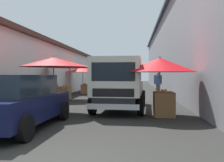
{
  "coord_description": "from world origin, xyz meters",
  "views": [
    {
      "loc": [
        -3.45,
        -1.53,
        1.45
      ],
      "look_at": [
        7.42,
        -0.48,
        1.18
      ],
      "focal_mm": 39.95,
      "sensor_mm": 36.0,
      "label": 1
    }
  ],
  "objects_px": {
    "vendor_in_shade": "(125,80)",
    "vendor_by_crates": "(158,82)",
    "fruit_stall_near_left": "(160,71)",
    "fruit_stall_mid_lane": "(83,72)",
    "delivery_truck": "(118,85)",
    "parked_scooter": "(50,94)",
    "fruit_stall_far_left": "(69,68)",
    "fruit_stall_near_right": "(54,69)",
    "plastic_stool": "(44,98)",
    "hatchback_car": "(17,101)"
  },
  "relations": [
    {
      "from": "delivery_truck",
      "to": "hatchback_car",
      "type": "bearing_deg",
      "value": 141.76
    },
    {
      "from": "parked_scooter",
      "to": "plastic_stool",
      "type": "distance_m",
      "value": 0.68
    },
    {
      "from": "fruit_stall_near_left",
      "to": "vendor_by_crates",
      "type": "bearing_deg",
      "value": -4.44
    },
    {
      "from": "fruit_stall_mid_lane",
      "to": "parked_scooter",
      "type": "bearing_deg",
      "value": 176.84
    },
    {
      "from": "fruit_stall_near_left",
      "to": "delivery_truck",
      "type": "distance_m",
      "value": 1.81
    },
    {
      "from": "fruit_stall_near_right",
      "to": "vendor_by_crates",
      "type": "xyz_separation_m",
      "value": [
        8.32,
        -4.58,
        -0.71
      ]
    },
    {
      "from": "vendor_in_shade",
      "to": "vendor_by_crates",
      "type": "bearing_deg",
      "value": -148.25
    },
    {
      "from": "delivery_truck",
      "to": "parked_scooter",
      "type": "distance_m",
      "value": 4.78
    },
    {
      "from": "vendor_in_shade",
      "to": "parked_scooter",
      "type": "distance_m",
      "value": 9.5
    },
    {
      "from": "delivery_truck",
      "to": "vendor_by_crates",
      "type": "height_order",
      "value": "delivery_truck"
    },
    {
      "from": "fruit_stall_far_left",
      "to": "fruit_stall_near_right",
      "type": "bearing_deg",
      "value": -171.13
    },
    {
      "from": "fruit_stall_near_left",
      "to": "vendor_by_crates",
      "type": "distance_m",
      "value": 8.6
    },
    {
      "from": "vendor_in_shade",
      "to": "plastic_stool",
      "type": "distance_m",
      "value": 10.13
    },
    {
      "from": "fruit_stall_near_left",
      "to": "delivery_truck",
      "type": "bearing_deg",
      "value": 62.14
    },
    {
      "from": "fruit_stall_near_left",
      "to": "fruit_stall_mid_lane",
      "type": "distance_m",
      "value": 11.42
    },
    {
      "from": "fruit_stall_near_right",
      "to": "fruit_stall_far_left",
      "type": "distance_m",
      "value": 5.15
    },
    {
      "from": "fruit_stall_far_left",
      "to": "vendor_by_crates",
      "type": "distance_m",
      "value": 6.34
    },
    {
      "from": "fruit_stall_near_right",
      "to": "fruit_stall_near_left",
      "type": "distance_m",
      "value": 3.92
    },
    {
      "from": "delivery_truck",
      "to": "vendor_in_shade",
      "type": "height_order",
      "value": "delivery_truck"
    },
    {
      "from": "delivery_truck",
      "to": "plastic_stool",
      "type": "bearing_deg",
      "value": 60.05
    },
    {
      "from": "fruit_stall_far_left",
      "to": "parked_scooter",
      "type": "xyz_separation_m",
      "value": [
        -1.65,
        0.6,
        -1.42
      ]
    },
    {
      "from": "fruit_stall_near_left",
      "to": "plastic_stool",
      "type": "xyz_separation_m",
      "value": [
        3.0,
        5.33,
        -1.28
      ]
    },
    {
      "from": "parked_scooter",
      "to": "plastic_stool",
      "type": "xyz_separation_m",
      "value": [
        -0.67,
        0.03,
        -0.12
      ]
    },
    {
      "from": "fruit_stall_mid_lane",
      "to": "delivery_truck",
      "type": "xyz_separation_m",
      "value": [
        -9.49,
        -3.42,
        -0.64
      ]
    },
    {
      "from": "fruit_stall_near_left",
      "to": "fruit_stall_mid_lane",
      "type": "relative_size",
      "value": 0.91
    },
    {
      "from": "delivery_truck",
      "to": "plastic_stool",
      "type": "relative_size",
      "value": 11.51
    },
    {
      "from": "fruit_stall_mid_lane",
      "to": "vendor_in_shade",
      "type": "height_order",
      "value": "fruit_stall_mid_lane"
    },
    {
      "from": "fruit_stall_near_right",
      "to": "plastic_stool",
      "type": "relative_size",
      "value": 5.73
    },
    {
      "from": "parked_scooter",
      "to": "fruit_stall_near_left",
      "type": "bearing_deg",
      "value": -124.65
    },
    {
      "from": "vendor_in_shade",
      "to": "plastic_stool",
      "type": "xyz_separation_m",
      "value": [
        -9.46,
        3.58,
        -0.66
      ]
    },
    {
      "from": "fruit_stall_near_right",
      "to": "hatchback_car",
      "type": "relative_size",
      "value": 0.63
    },
    {
      "from": "fruit_stall_near_right",
      "to": "delivery_truck",
      "type": "height_order",
      "value": "fruit_stall_near_right"
    },
    {
      "from": "hatchback_car",
      "to": "vendor_by_crates",
      "type": "relative_size",
      "value": 2.38
    },
    {
      "from": "fruit_stall_far_left",
      "to": "delivery_truck",
      "type": "xyz_separation_m",
      "value": [
        -4.51,
        -3.19,
        -0.83
      ]
    },
    {
      "from": "fruit_stall_near_right",
      "to": "parked_scooter",
      "type": "bearing_deg",
      "value": 22.05
    },
    {
      "from": "vendor_by_crates",
      "to": "fruit_stall_near_right",
      "type": "bearing_deg",
      "value": 151.18
    },
    {
      "from": "fruit_stall_mid_lane",
      "to": "parked_scooter",
      "type": "relative_size",
      "value": 1.67
    },
    {
      "from": "vendor_by_crates",
      "to": "parked_scooter",
      "type": "bearing_deg",
      "value": 129.28
    },
    {
      "from": "fruit_stall_far_left",
      "to": "hatchback_car",
      "type": "bearing_deg",
      "value": -175.13
    },
    {
      "from": "hatchback_car",
      "to": "fruit_stall_far_left",
      "type": "bearing_deg",
      "value": 4.87
    },
    {
      "from": "fruit_stall_near_left",
      "to": "fruit_stall_far_left",
      "type": "xyz_separation_m",
      "value": [
        5.32,
        4.71,
        0.26
      ]
    },
    {
      "from": "fruit_stall_near_right",
      "to": "fruit_stall_far_left",
      "type": "xyz_separation_m",
      "value": [
        5.09,
        0.79,
        0.2
      ]
    },
    {
      "from": "fruit_stall_near_right",
      "to": "vendor_by_crates",
      "type": "bearing_deg",
      "value": -28.82
    },
    {
      "from": "fruit_stall_mid_lane",
      "to": "plastic_stool",
      "type": "relative_size",
      "value": 6.47
    },
    {
      "from": "vendor_by_crates",
      "to": "plastic_stool",
      "type": "relative_size",
      "value": 3.81
    },
    {
      "from": "vendor_by_crates",
      "to": "plastic_stool",
      "type": "bearing_deg",
      "value": 132.78
    },
    {
      "from": "fruit_stall_far_left",
      "to": "vendor_in_shade",
      "type": "xyz_separation_m",
      "value": [
        7.14,
        -2.96,
        -0.88
      ]
    },
    {
      "from": "fruit_stall_mid_lane",
      "to": "delivery_truck",
      "type": "height_order",
      "value": "fruit_stall_mid_lane"
    },
    {
      "from": "vendor_by_crates",
      "to": "fruit_stall_near_left",
      "type": "bearing_deg",
      "value": 175.56
    },
    {
      "from": "fruit_stall_far_left",
      "to": "vendor_by_crates",
      "type": "xyz_separation_m",
      "value": [
        3.23,
        -5.37,
        -0.9
      ]
    }
  ]
}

